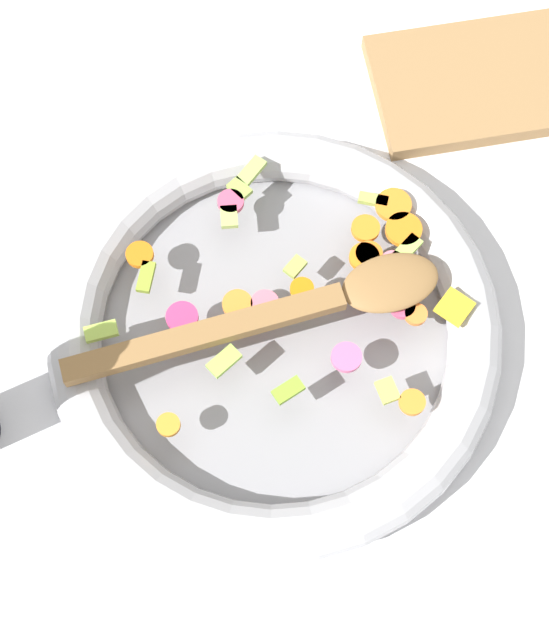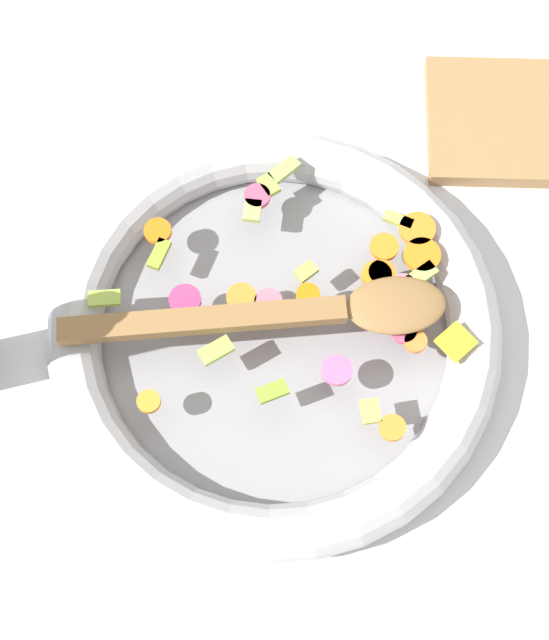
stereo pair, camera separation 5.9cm
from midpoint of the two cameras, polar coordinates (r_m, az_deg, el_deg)
The scene contains 5 objects.
ground_plane at distance 0.85m, azimuth -1.96°, elevation -1.39°, with size 4.00×4.00×0.00m, color silver.
skillet at distance 0.83m, azimuth -2.01°, elevation -0.88°, with size 0.42×0.42×0.05m.
chopped_vegetables at distance 0.81m, azimuth 0.88°, elevation 2.31°, with size 0.35×0.28×0.01m.
wooden_spoon at distance 0.79m, azimuth -0.88°, elevation 0.48°, with size 0.35×0.08×0.01m.
cutting_board at distance 1.00m, azimuth 12.37°, elevation 14.69°, with size 0.26×0.15×0.02m.
Camera 1 is at (0.05, 0.28, 0.80)m, focal length 50.00 mm.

